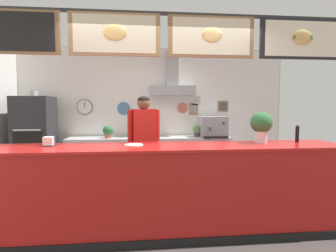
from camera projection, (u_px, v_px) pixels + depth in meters
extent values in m
plane|color=#3F3A38|center=(163.00, 220.00, 3.73)|extent=(6.67, 6.67, 0.00)
cube|color=#9E9E99|center=(154.00, 113.00, 5.93)|extent=(5.55, 0.12, 2.72)
cube|color=white|center=(154.00, 113.00, 5.87)|extent=(5.51, 0.01, 2.68)
cylinder|color=black|center=(85.00, 107.00, 5.69)|extent=(0.31, 0.02, 0.31)
cylinder|color=white|center=(85.00, 107.00, 5.68)|extent=(0.29, 0.01, 0.29)
cube|color=black|center=(85.00, 104.00, 5.67)|extent=(0.02, 0.01, 0.11)
cylinder|color=teal|center=(124.00, 108.00, 5.77)|extent=(0.27, 0.02, 0.27)
cylinder|color=#C1664C|center=(183.00, 108.00, 5.90)|extent=(0.22, 0.02, 0.22)
cube|color=#997047|center=(223.00, 106.00, 5.99)|extent=(0.23, 0.02, 0.24)
cube|color=#474747|center=(223.00, 106.00, 5.98)|extent=(0.17, 0.01, 0.17)
cube|color=white|center=(197.00, 100.00, 5.92)|extent=(0.20, 0.02, 0.24)
cube|color=#AAAAAA|center=(197.00, 100.00, 5.91)|extent=(0.15, 0.01, 0.17)
cube|color=#997047|center=(193.00, 109.00, 5.93)|extent=(0.18, 0.02, 0.24)
cube|color=gray|center=(193.00, 109.00, 5.92)|extent=(0.13, 0.01, 0.17)
cube|color=#A3A5AD|center=(172.00, 91.00, 5.71)|extent=(0.93, 0.33, 0.20)
cube|color=#A3A5AD|center=(172.00, 68.00, 5.72)|extent=(0.24, 0.24, 0.74)
cube|color=#2D2D2D|center=(164.00, 14.00, 3.44)|extent=(4.76, 0.04, 0.04)
cube|color=olive|center=(12.00, 32.00, 3.24)|extent=(1.10, 0.05, 0.51)
cube|color=black|center=(11.00, 31.00, 3.22)|extent=(0.99, 0.01, 0.45)
cube|color=#9E754C|center=(115.00, 34.00, 3.37)|extent=(1.10, 0.05, 0.51)
cube|color=beige|center=(115.00, 34.00, 3.34)|extent=(0.99, 0.01, 0.45)
ellipsoid|color=#DBAD60|center=(115.00, 33.00, 3.33)|extent=(0.27, 0.04, 0.19)
cube|color=#E5C666|center=(115.00, 32.00, 3.32)|extent=(0.26, 0.01, 0.05)
cube|color=olive|center=(211.00, 37.00, 3.49)|extent=(1.10, 0.05, 0.51)
cube|color=beige|center=(212.00, 36.00, 3.47)|extent=(0.99, 0.01, 0.45)
ellipsoid|color=#E5BC70|center=(212.00, 35.00, 3.45)|extent=(0.25, 0.04, 0.18)
cube|color=tan|center=(212.00, 35.00, 3.44)|extent=(0.24, 0.01, 0.05)
cube|color=black|center=(301.00, 39.00, 3.62)|extent=(1.10, 0.05, 0.51)
cube|color=#F2E5C6|center=(302.00, 39.00, 3.59)|extent=(0.99, 0.01, 0.45)
ellipsoid|color=#DBAD60|center=(302.00, 38.00, 3.58)|extent=(0.28, 0.04, 0.19)
cube|color=#51843D|center=(303.00, 37.00, 3.57)|extent=(0.26, 0.01, 0.05)
cube|color=#B21916|center=(166.00, 191.00, 3.30)|extent=(4.18, 0.68, 1.03)
cube|color=red|center=(166.00, 147.00, 3.26)|extent=(4.27, 0.71, 0.03)
cube|color=black|center=(169.00, 244.00, 2.99)|extent=(4.18, 0.02, 0.10)
cube|color=silver|center=(150.00, 159.00, 5.59)|extent=(3.22, 0.55, 0.89)
cube|color=#9FA1A5|center=(150.00, 173.00, 5.61)|extent=(3.06, 0.51, 0.02)
cube|color=#232326|center=(35.00, 143.00, 5.11)|extent=(0.63, 0.68, 1.69)
cube|color=black|center=(28.00, 138.00, 4.75)|extent=(0.47, 0.02, 0.20)
cube|color=#B7BABF|center=(27.00, 130.00, 4.72)|extent=(0.44, 0.02, 0.02)
cylinder|color=#B7BABF|center=(34.00, 94.00, 5.04)|extent=(0.14, 0.14, 0.10)
cube|color=#232328|center=(144.00, 174.00, 4.43)|extent=(0.31, 0.26, 0.89)
cube|color=red|center=(144.00, 128.00, 4.37)|extent=(0.40, 0.30, 0.59)
cylinder|color=red|center=(157.00, 125.00, 4.44)|extent=(0.08, 0.08, 0.50)
cylinder|color=red|center=(130.00, 126.00, 4.30)|extent=(0.08, 0.08, 0.50)
sphere|color=brown|center=(144.00, 103.00, 4.34)|extent=(0.21, 0.21, 0.21)
ellipsoid|color=black|center=(144.00, 100.00, 4.34)|extent=(0.20, 0.20, 0.11)
cube|color=#A3A5AD|center=(213.00, 127.00, 5.66)|extent=(0.53, 0.42, 0.41)
cylinder|color=#4C4C51|center=(210.00, 129.00, 5.41)|extent=(0.06, 0.06, 0.06)
cube|color=black|center=(216.00, 137.00, 5.42)|extent=(0.48, 0.10, 0.04)
sphere|color=black|center=(224.00, 123.00, 5.44)|extent=(0.04, 0.04, 0.04)
cylinder|color=#9E563D|center=(142.00, 135.00, 5.56)|extent=(0.13, 0.13, 0.07)
ellipsoid|color=#387A3D|center=(142.00, 130.00, 5.55)|extent=(0.20, 0.20, 0.18)
cylinder|color=#4C4C51|center=(197.00, 135.00, 5.66)|extent=(0.11, 0.11, 0.08)
ellipsoid|color=#5B844C|center=(197.00, 130.00, 5.66)|extent=(0.18, 0.18, 0.16)
cylinder|color=#9E563D|center=(108.00, 136.00, 5.44)|extent=(0.13, 0.13, 0.07)
ellipsoid|color=#2D6638|center=(108.00, 130.00, 5.43)|extent=(0.21, 0.21, 0.19)
cube|color=#262628|center=(49.00, 145.00, 3.23)|extent=(0.13, 0.13, 0.01)
cylinder|color=#262628|center=(43.00, 141.00, 3.22)|extent=(0.01, 0.01, 0.12)
cylinder|color=#262628|center=(54.00, 141.00, 3.24)|extent=(0.01, 0.01, 0.12)
cube|color=white|center=(49.00, 141.00, 3.23)|extent=(0.11, 0.11, 0.10)
cylinder|color=silver|center=(261.00, 136.00, 3.49)|extent=(0.15, 0.15, 0.16)
cylinder|color=gray|center=(261.00, 141.00, 3.49)|extent=(0.14, 0.14, 0.05)
ellipsoid|color=#2D6638|center=(261.00, 122.00, 3.47)|extent=(0.27, 0.27, 0.27)
cylinder|color=white|center=(134.00, 145.00, 3.28)|extent=(0.22, 0.22, 0.01)
cylinder|color=black|center=(297.00, 134.00, 3.56)|extent=(0.05, 0.05, 0.20)
sphere|color=gray|center=(298.00, 125.00, 3.55)|extent=(0.04, 0.04, 0.04)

